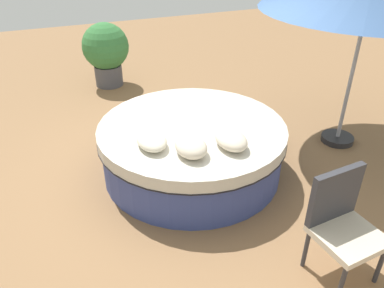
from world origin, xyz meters
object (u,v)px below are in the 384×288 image
object	(u,v)px
throw_pillow_2	(231,139)
planter	(106,50)
round_bed	(192,148)
throw_pillow_1	(191,146)
throw_pillow_0	(151,140)
patio_chair	(342,219)

from	to	relation	value
throw_pillow_2	planter	bearing A→B (deg)	-170.93
round_bed	throw_pillow_1	bearing A→B (deg)	-22.82
round_bed	throw_pillow_1	world-z (taller)	throw_pillow_1
planter	throw_pillow_1	bearing A→B (deg)	2.38
throw_pillow_0	throw_pillow_1	size ratio (longest dim) A/B	1.11
patio_chair	planter	world-z (taller)	planter
round_bed	throw_pillow_1	distance (m)	0.74
round_bed	throw_pillow_2	distance (m)	0.74
throw_pillow_1	planter	xyz separation A→B (m)	(-3.74, -0.16, -0.08)
throw_pillow_1	patio_chair	xyz separation A→B (m)	(1.29, 0.85, -0.17)
round_bed	throw_pillow_2	bearing A→B (deg)	19.09
round_bed	planter	bearing A→B (deg)	-172.88
throw_pillow_1	patio_chair	size ratio (longest dim) A/B	0.44
patio_chair	planter	distance (m)	5.12
throw_pillow_2	patio_chair	bearing A→B (deg)	17.54
throw_pillow_2	throw_pillow_0	bearing A→B (deg)	-112.64
throw_pillow_0	throw_pillow_1	distance (m)	0.45
throw_pillow_0	patio_chair	xyz separation A→B (m)	(1.59, 1.17, -0.15)
patio_chair	planter	xyz separation A→B (m)	(-5.03, -1.00, 0.09)
throw_pillow_2	patio_chair	xyz separation A→B (m)	(1.27, 0.40, -0.17)
throw_pillow_0	throw_pillow_2	distance (m)	0.84
round_bed	planter	size ratio (longest dim) A/B	1.93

